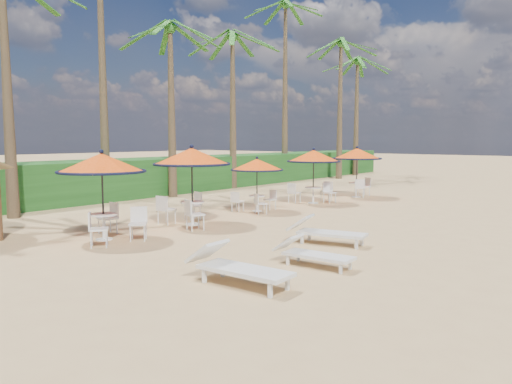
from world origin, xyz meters
The scene contains 15 objects.
ground centered at (0.00, 0.00, 0.00)m, with size 160.00×160.00×0.00m, color tan.
scrub_hedge centered at (-13.50, 11.00, 0.90)m, with size 3.00×40.00×1.80m, color #194716.
station_0 centered at (-5.21, -0.01, 1.84)m, with size 2.41×2.41×2.51m.
station_1 centered at (-5.17, 3.21, 1.91)m, with size 2.51×2.51×2.61m.
station_2 centered at (-5.35, 6.87, 1.55)m, with size 2.03×2.03×2.12m.
station_3 centered at (-4.97, 10.37, 1.76)m, with size 2.31×2.39×2.41m.
station_4 centered at (-4.55, 13.57, 1.87)m, with size 2.35×2.35×2.45m.
lounger_near centered at (0.37, -0.96, 0.37)m, with size 2.24×0.78×0.79m.
lounger_mid centered at (0.76, 1.13, 0.31)m, with size 1.86×0.68×0.65m.
lounger_far centered at (-0.23, 3.34, 0.35)m, with size 2.19×1.07×0.75m.
palm_3 centered at (-11.57, 8.15, 7.48)m, with size 5.00×5.00×8.22m.
palm_4 centered at (-12.08, 13.14, 7.87)m, with size 5.00×5.00×8.64m.
palm_5 centered at (-13.04, 19.51, 10.83)m, with size 5.00×5.00×11.80m.
palm_6 centered at (-10.71, 22.79, 8.71)m, with size 5.00×5.00×9.53m.
palm_7 centered at (-11.54, 26.84, 8.08)m, with size 5.00×5.00×8.86m.
Camera 1 is at (6.55, -8.02, 2.80)m, focal length 35.00 mm.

